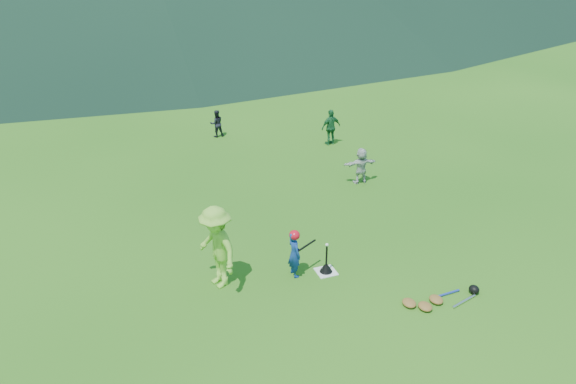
% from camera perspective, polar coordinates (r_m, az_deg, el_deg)
% --- Properties ---
extents(ground, '(120.00, 120.00, 0.00)m').
position_cam_1_polar(ground, '(13.12, 3.88, -8.11)').
color(ground, '#225914').
rests_on(ground, ground).
extents(home_plate, '(0.45, 0.45, 0.02)m').
position_cam_1_polar(home_plate, '(13.11, 3.88, -8.07)').
color(home_plate, silver).
rests_on(home_plate, ground).
extents(baseball, '(0.08, 0.08, 0.08)m').
position_cam_1_polar(baseball, '(12.71, 3.98, -5.37)').
color(baseball, white).
rests_on(baseball, batting_tee).
extents(batter_child, '(0.31, 0.44, 1.14)m').
position_cam_1_polar(batter_child, '(12.68, 0.65, -6.29)').
color(batter_child, navy).
rests_on(batter_child, ground).
extents(adult_coach, '(1.05, 1.40, 1.93)m').
position_cam_1_polar(adult_coach, '(12.27, -7.26, -5.59)').
color(adult_coach, '#82C339').
rests_on(adult_coach, ground).
extents(fielder_b, '(0.50, 0.39, 1.01)m').
position_cam_1_polar(fielder_b, '(20.90, -7.27, 6.92)').
color(fielder_b, black).
rests_on(fielder_b, ground).
extents(fielder_c, '(0.79, 0.41, 1.29)m').
position_cam_1_polar(fielder_c, '(20.01, 4.38, 6.58)').
color(fielder_c, '#1D6033').
rests_on(fielder_c, ground).
extents(fielder_d, '(1.06, 0.40, 1.13)m').
position_cam_1_polar(fielder_d, '(17.17, 7.43, 2.68)').
color(fielder_d, '#BABABA').
rests_on(fielder_d, ground).
extents(batting_tee, '(0.30, 0.30, 0.68)m').
position_cam_1_polar(batting_tee, '(13.05, 3.89, -7.64)').
color(batting_tee, black).
rests_on(batting_tee, home_plate).
extents(batter_gear, '(0.71, 0.33, 0.50)m').
position_cam_1_polar(batter_gear, '(12.45, 0.76, -4.49)').
color(batter_gear, red).
rests_on(batter_gear, ground).
extents(equipment_pile, '(1.80, 0.61, 0.19)m').
position_cam_1_polar(equipment_pile, '(12.55, 14.86, -10.53)').
color(equipment_pile, olive).
rests_on(equipment_pile, ground).
extents(outfield_fence, '(70.07, 0.08, 1.33)m').
position_cam_1_polar(outfield_fence, '(38.65, -13.93, 15.73)').
color(outfield_fence, gray).
rests_on(outfield_fence, ground).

